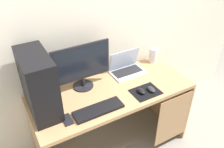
{
  "coord_description": "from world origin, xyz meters",
  "views": [
    {
      "loc": [
        -0.84,
        -1.49,
        2.07
      ],
      "look_at": [
        0.0,
        0.0,
        0.93
      ],
      "focal_mm": 37.56,
      "sensor_mm": 36.0,
      "label": 1
    }
  ],
  "objects_px": {
    "speaker": "(153,55)",
    "mouse_left": "(141,91)",
    "cell_phone": "(67,120)",
    "pc_tower": "(39,84)",
    "mouse_right": "(151,89)",
    "monitor": "(82,66)",
    "keyboard": "(99,110)",
    "laptop": "(127,68)"
  },
  "relations": [
    {
      "from": "laptop",
      "to": "keyboard",
      "type": "distance_m",
      "value": 0.64
    },
    {
      "from": "monitor",
      "to": "mouse_right",
      "type": "relative_size",
      "value": 5.57
    },
    {
      "from": "keyboard",
      "to": "cell_phone",
      "type": "bearing_deg",
      "value": 174.99
    },
    {
      "from": "laptop",
      "to": "pc_tower",
      "type": "bearing_deg",
      "value": -171.04
    },
    {
      "from": "pc_tower",
      "to": "speaker",
      "type": "relative_size",
      "value": 3.21
    },
    {
      "from": "mouse_left",
      "to": "cell_phone",
      "type": "xyz_separation_m",
      "value": [
        -0.7,
        0.0,
        -0.02
      ]
    },
    {
      "from": "keyboard",
      "to": "mouse_left",
      "type": "bearing_deg",
      "value": 2.6
    },
    {
      "from": "keyboard",
      "to": "pc_tower",
      "type": "bearing_deg",
      "value": 147.98
    },
    {
      "from": "monitor",
      "to": "keyboard",
      "type": "height_order",
      "value": "monitor"
    },
    {
      "from": "speaker",
      "to": "mouse_left",
      "type": "relative_size",
      "value": 1.66
    },
    {
      "from": "speaker",
      "to": "cell_phone",
      "type": "relative_size",
      "value": 1.22
    },
    {
      "from": "speaker",
      "to": "mouse_left",
      "type": "bearing_deg",
      "value": -137.99
    },
    {
      "from": "laptop",
      "to": "mouse_right",
      "type": "height_order",
      "value": "laptop"
    },
    {
      "from": "pc_tower",
      "to": "keyboard",
      "type": "height_order",
      "value": "pc_tower"
    },
    {
      "from": "pc_tower",
      "to": "monitor",
      "type": "height_order",
      "value": "pc_tower"
    },
    {
      "from": "pc_tower",
      "to": "cell_phone",
      "type": "height_order",
      "value": "pc_tower"
    },
    {
      "from": "keyboard",
      "to": "mouse_right",
      "type": "distance_m",
      "value": 0.53
    },
    {
      "from": "laptop",
      "to": "mouse_right",
      "type": "bearing_deg",
      "value": -87.14
    },
    {
      "from": "mouse_left",
      "to": "mouse_right",
      "type": "xyz_separation_m",
      "value": [
        0.09,
        -0.03,
        0.0
      ]
    },
    {
      "from": "mouse_right",
      "to": "monitor",
      "type": "bearing_deg",
      "value": 144.11
    },
    {
      "from": "monitor",
      "to": "mouse_right",
      "type": "distance_m",
      "value": 0.66
    },
    {
      "from": "monitor",
      "to": "mouse_left",
      "type": "distance_m",
      "value": 0.58
    },
    {
      "from": "speaker",
      "to": "keyboard",
      "type": "relative_size",
      "value": 0.38
    },
    {
      "from": "monitor",
      "to": "keyboard",
      "type": "xyz_separation_m",
      "value": [
        -0.03,
        -0.36,
        -0.22
      ]
    },
    {
      "from": "pc_tower",
      "to": "keyboard",
      "type": "relative_size",
      "value": 1.22
    },
    {
      "from": "speaker",
      "to": "pc_tower",
      "type": "bearing_deg",
      "value": -172.17
    },
    {
      "from": "pc_tower",
      "to": "mouse_left",
      "type": "relative_size",
      "value": 5.32
    },
    {
      "from": "monitor",
      "to": "keyboard",
      "type": "relative_size",
      "value": 1.27
    },
    {
      "from": "laptop",
      "to": "cell_phone",
      "type": "height_order",
      "value": "laptop"
    },
    {
      "from": "mouse_right",
      "to": "pc_tower",
      "type": "bearing_deg",
      "value": 165.0
    },
    {
      "from": "cell_phone",
      "to": "keyboard",
      "type": "bearing_deg",
      "value": -5.01
    },
    {
      "from": "pc_tower",
      "to": "laptop",
      "type": "relative_size",
      "value": 1.49
    },
    {
      "from": "cell_phone",
      "to": "pc_tower",
      "type": "bearing_deg",
      "value": 119.4
    },
    {
      "from": "pc_tower",
      "to": "monitor",
      "type": "relative_size",
      "value": 0.96
    },
    {
      "from": "pc_tower",
      "to": "monitor",
      "type": "bearing_deg",
      "value": 16.41
    },
    {
      "from": "pc_tower",
      "to": "speaker",
      "type": "height_order",
      "value": "pc_tower"
    },
    {
      "from": "mouse_right",
      "to": "laptop",
      "type": "bearing_deg",
      "value": 92.86
    },
    {
      "from": "speaker",
      "to": "mouse_left",
      "type": "distance_m",
      "value": 0.59
    },
    {
      "from": "mouse_left",
      "to": "cell_phone",
      "type": "height_order",
      "value": "mouse_left"
    },
    {
      "from": "cell_phone",
      "to": "mouse_left",
      "type": "bearing_deg",
      "value": -0.25
    },
    {
      "from": "keyboard",
      "to": "cell_phone",
      "type": "height_order",
      "value": "keyboard"
    },
    {
      "from": "laptop",
      "to": "cell_phone",
      "type": "xyz_separation_m",
      "value": [
        -0.78,
        -0.36,
        -0.04
      ]
    }
  ]
}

